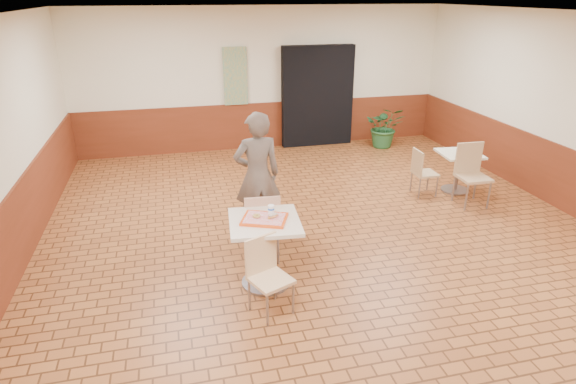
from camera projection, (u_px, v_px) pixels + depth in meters
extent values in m
cube|color=brown|center=(337.00, 254.00, 6.44)|extent=(8.00, 10.00, 0.01)
cube|color=white|center=(348.00, 16.00, 5.28)|extent=(8.00, 10.00, 0.01)
cube|color=#EDE8C6|center=(263.00, 80.00, 10.34)|extent=(8.00, 0.01, 3.00)
cube|color=maroon|center=(264.00, 125.00, 10.71)|extent=(8.00, 0.04, 1.00)
cube|color=maroon|center=(1.00, 258.00, 5.37)|extent=(0.04, 10.00, 1.00)
cube|color=black|center=(317.00, 96.00, 10.65)|extent=(1.60, 0.22, 2.20)
cube|color=gray|center=(235.00, 76.00, 10.12)|extent=(0.50, 0.03, 1.20)
cube|color=beige|center=(265.00, 222.00, 5.49)|extent=(0.80, 0.80, 0.04)
cylinder|color=gray|center=(265.00, 254.00, 5.65)|extent=(0.09, 0.09, 0.80)
cylinder|color=gray|center=(266.00, 282.00, 5.80)|extent=(0.58, 0.58, 0.03)
cube|color=#E9C18B|center=(271.00, 280.00, 5.13)|extent=(0.52, 0.52, 0.04)
cube|color=#E9C18B|center=(261.00, 254.00, 5.18)|extent=(0.37, 0.18, 0.43)
cylinder|color=gray|center=(267.00, 310.00, 5.00)|extent=(0.03, 0.03, 0.39)
cylinder|color=gray|center=(293.00, 298.00, 5.19)|extent=(0.03, 0.03, 0.39)
cylinder|color=gray|center=(249.00, 295.00, 5.25)|extent=(0.03, 0.03, 0.39)
cylinder|color=gray|center=(275.00, 284.00, 5.44)|extent=(0.03, 0.03, 0.39)
cube|color=tan|center=(261.00, 227.00, 6.19)|extent=(0.48, 0.48, 0.04)
cube|color=tan|center=(263.00, 215.00, 5.90)|extent=(0.44, 0.07, 0.48)
cylinder|color=gray|center=(274.00, 235.00, 6.48)|extent=(0.03, 0.03, 0.43)
cylinder|color=gray|center=(246.00, 238.00, 6.42)|extent=(0.03, 0.03, 0.43)
cylinder|color=gray|center=(278.00, 249.00, 6.13)|extent=(0.03, 0.03, 0.43)
cylinder|color=gray|center=(249.00, 252.00, 6.08)|extent=(0.03, 0.03, 0.43)
imported|color=#61554B|center=(257.00, 176.00, 6.65)|extent=(0.68, 0.47, 1.80)
cube|color=#E14610|center=(264.00, 219.00, 5.47)|extent=(0.50, 0.39, 0.03)
cube|color=#E18585|center=(264.00, 218.00, 5.47)|extent=(0.44, 0.33, 0.00)
torus|color=#BB9444|center=(257.00, 216.00, 5.48)|extent=(0.10, 0.10, 0.03)
ellipsoid|color=#D7843E|center=(273.00, 216.00, 5.47)|extent=(0.14, 0.11, 0.03)
cube|color=white|center=(273.00, 215.00, 5.46)|extent=(0.13, 0.10, 0.01)
ellipsoid|color=#B18718|center=(269.00, 218.00, 5.44)|extent=(0.03, 0.03, 0.02)
cylinder|color=white|center=(271.00, 209.00, 5.57)|extent=(0.07, 0.07, 0.10)
cylinder|color=blue|center=(271.00, 209.00, 5.57)|extent=(0.08, 0.08, 0.02)
cube|color=#F0E7C1|center=(460.00, 154.00, 8.24)|extent=(0.66, 0.66, 0.04)
cylinder|color=gray|center=(457.00, 173.00, 8.37)|extent=(0.07, 0.07, 0.66)
cylinder|color=gray|center=(455.00, 190.00, 8.49)|extent=(0.48, 0.48, 0.03)
cube|color=tan|center=(425.00, 173.00, 8.21)|extent=(0.38, 0.38, 0.04)
cube|color=tan|center=(417.00, 162.00, 8.09)|extent=(0.04, 0.37, 0.41)
cylinder|color=gray|center=(437.00, 187.00, 8.18)|extent=(0.03, 0.03, 0.36)
cylinder|color=gray|center=(428.00, 180.00, 8.46)|extent=(0.03, 0.03, 0.36)
cylinder|color=gray|center=(420.00, 188.00, 8.11)|extent=(0.03, 0.03, 0.36)
cylinder|color=gray|center=(411.00, 182.00, 8.40)|extent=(0.03, 0.03, 0.36)
cube|color=tan|center=(473.00, 178.00, 7.77)|extent=(0.48, 0.48, 0.04)
cube|color=tan|center=(469.00, 157.00, 7.85)|extent=(0.46, 0.05, 0.51)
cylinder|color=gray|center=(466.00, 197.00, 7.64)|extent=(0.03, 0.03, 0.45)
cylinder|color=gray|center=(489.00, 195.00, 7.72)|extent=(0.03, 0.03, 0.45)
cylinder|color=gray|center=(454.00, 188.00, 8.00)|extent=(0.03, 0.03, 0.45)
cylinder|color=gray|center=(475.00, 186.00, 8.08)|extent=(0.03, 0.03, 0.45)
imported|color=#255E2E|center=(385.00, 127.00, 10.71)|extent=(1.05, 0.99, 0.93)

